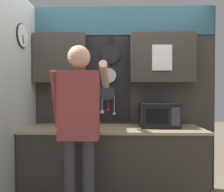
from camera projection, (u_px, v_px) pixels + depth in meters
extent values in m
cube|color=#38332D|center=(113.00, 165.00, 2.66)|extent=(2.11, 0.63, 0.86)
cube|color=tan|center=(113.00, 129.00, 2.65)|extent=(2.14, 0.66, 0.03)
cube|color=#38332D|center=(114.00, 98.00, 2.97)|extent=(2.71, 0.04, 2.46)
cube|color=#2D5666|center=(114.00, 21.00, 2.93)|extent=(2.67, 0.02, 0.38)
cube|color=#38332D|center=(60.00, 58.00, 2.88)|extent=(0.68, 0.16, 0.64)
cube|color=#38332D|center=(162.00, 58.00, 2.85)|extent=(0.83, 0.16, 0.64)
cube|color=black|center=(108.00, 79.00, 2.94)|extent=(0.59, 0.01, 1.14)
cylinder|color=black|center=(110.00, 55.00, 2.91)|extent=(0.25, 0.02, 0.25)
cube|color=black|center=(110.00, 40.00, 2.90)|extent=(0.02, 0.02, 0.14)
cylinder|color=#B7B7BC|center=(109.00, 75.00, 2.92)|extent=(0.20, 0.02, 0.20)
cube|color=black|center=(109.00, 62.00, 2.91)|extent=(0.02, 0.02, 0.17)
cylinder|color=#2D2D33|center=(107.00, 93.00, 2.92)|extent=(0.20, 0.02, 0.20)
cube|color=black|center=(107.00, 80.00, 2.91)|extent=(0.02, 0.02, 0.15)
cylinder|color=silver|center=(102.00, 103.00, 2.93)|extent=(0.01, 0.01, 0.21)
ellipsoid|color=silver|center=(102.00, 112.00, 2.93)|extent=(0.06, 0.01, 0.05)
cylinder|color=red|center=(108.00, 102.00, 2.92)|extent=(0.01, 0.01, 0.19)
ellipsoid|color=red|center=(108.00, 110.00, 2.93)|extent=(0.04, 0.01, 0.04)
cylinder|color=silver|center=(114.00, 104.00, 2.92)|extent=(0.01, 0.01, 0.24)
ellipsoid|color=silver|center=(114.00, 114.00, 2.92)|extent=(0.04, 0.01, 0.04)
cube|color=white|center=(162.00, 58.00, 2.76)|extent=(0.25, 0.02, 0.32)
cube|color=silver|center=(9.00, 100.00, 2.28)|extent=(0.04, 1.60, 2.46)
cylinder|color=white|center=(23.00, 36.00, 2.54)|extent=(0.02, 0.27, 0.27)
torus|color=black|center=(22.00, 36.00, 2.54)|extent=(0.02, 0.29, 0.29)
cube|color=black|center=(23.00, 39.00, 2.53)|extent=(0.01, 0.03, 0.09)
cube|color=black|center=(159.00, 115.00, 2.69)|extent=(0.46, 0.35, 0.29)
cube|color=black|center=(157.00, 117.00, 2.51)|extent=(0.25, 0.01, 0.18)
cube|color=#333338|center=(176.00, 117.00, 2.51)|extent=(0.10, 0.01, 0.22)
cube|color=brown|center=(80.00, 119.00, 2.72)|extent=(0.12, 0.15, 0.18)
cylinder|color=black|center=(76.00, 110.00, 2.68)|extent=(0.02, 0.03, 0.08)
cylinder|color=black|center=(77.00, 111.00, 2.68)|extent=(0.02, 0.03, 0.05)
cylinder|color=black|center=(78.00, 110.00, 2.68)|extent=(0.02, 0.03, 0.08)
cylinder|color=black|center=(79.00, 110.00, 2.68)|extent=(0.02, 0.03, 0.06)
cylinder|color=black|center=(80.00, 110.00, 2.68)|extent=(0.02, 0.03, 0.07)
cylinder|color=black|center=(81.00, 110.00, 2.68)|extent=(0.02, 0.03, 0.06)
cylinder|color=black|center=(82.00, 111.00, 2.68)|extent=(0.02, 0.02, 0.05)
cylinder|color=white|center=(61.00, 121.00, 2.72)|extent=(0.12, 0.12, 0.14)
cylinder|color=red|center=(62.00, 112.00, 2.69)|extent=(0.02, 0.04, 0.24)
cylinder|color=silver|center=(59.00, 114.00, 2.70)|extent=(0.04, 0.03, 0.20)
cylinder|color=black|center=(62.00, 110.00, 2.71)|extent=(0.02, 0.02, 0.30)
cylinder|color=silver|center=(61.00, 114.00, 2.72)|extent=(0.05, 0.02, 0.20)
cylinder|color=tan|center=(61.00, 112.00, 2.73)|extent=(0.05, 0.06, 0.25)
cylinder|color=#383842|center=(70.00, 183.00, 2.11)|extent=(0.12, 0.12, 0.87)
cylinder|color=#383842|center=(89.00, 183.00, 2.11)|extent=(0.12, 0.12, 0.87)
cube|color=#993D3D|center=(79.00, 105.00, 2.10)|extent=(0.38, 0.22, 0.65)
sphere|color=#DBAD8E|center=(79.00, 57.00, 2.09)|extent=(0.22, 0.22, 0.22)
cylinder|color=#993D3D|center=(57.00, 100.00, 2.15)|extent=(0.08, 0.26, 0.57)
cylinder|color=#DBAD8E|center=(105.00, 75.00, 2.36)|extent=(0.08, 0.57, 0.26)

